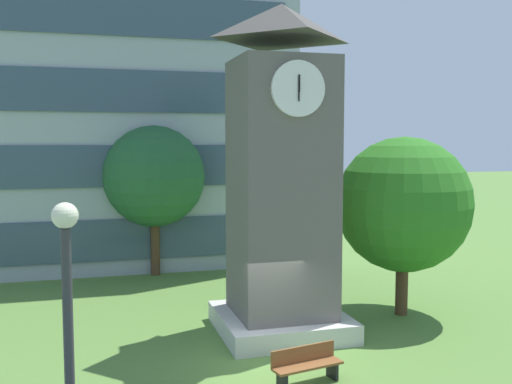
% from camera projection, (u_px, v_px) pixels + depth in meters
% --- Properties ---
extents(ground_plane, '(160.00, 160.00, 0.00)m').
position_uv_depth(ground_plane, '(274.00, 365.00, 15.43)').
color(ground_plane, '#567F38').
extents(office_building, '(18.81, 16.06, 19.20)m').
position_uv_depth(office_building, '(88.00, 73.00, 32.05)').
color(office_building, '#9EA8B2').
rests_on(office_building, ground).
extents(clock_tower, '(3.80, 3.80, 9.93)m').
position_uv_depth(clock_tower, '(281.00, 190.00, 17.74)').
color(clock_tower, '#605B56').
rests_on(clock_tower, ground).
extents(park_bench, '(1.86, 0.85, 0.88)m').
position_uv_depth(park_bench, '(306.00, 364.00, 14.26)').
color(park_bench, brown).
rests_on(park_bench, ground).
extents(street_lamp, '(0.36, 0.36, 5.08)m').
position_uv_depth(street_lamp, '(68.00, 337.00, 8.03)').
color(street_lamp, '#333338').
rests_on(street_lamp, ground).
extents(tree_near_tower, '(4.53, 4.53, 6.03)m').
position_uv_depth(tree_near_tower, '(403.00, 205.00, 19.60)').
color(tree_near_tower, '#513823').
rests_on(tree_near_tower, ground).
extents(tree_by_building, '(4.40, 4.40, 6.55)m').
position_uv_depth(tree_by_building, '(154.00, 177.00, 25.38)').
color(tree_by_building, '#513823').
rests_on(tree_by_building, ground).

